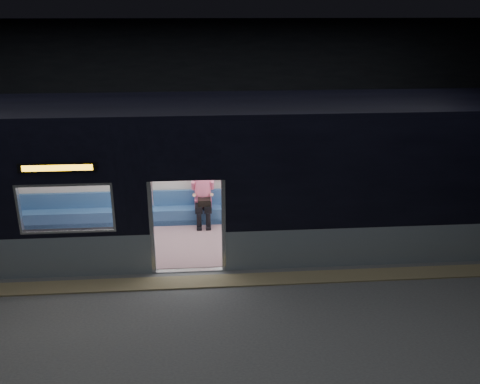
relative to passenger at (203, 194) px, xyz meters
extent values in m
cube|color=#47494C|center=(-0.33, -3.55, -0.84)|extent=(24.00, 14.00, 0.01)
cube|color=black|center=(-0.33, -3.55, 4.14)|extent=(24.00, 14.00, 0.04)
cube|color=black|center=(-0.33, 3.43, 1.66)|extent=(24.00, 0.04, 5.00)
cube|color=#8C7F59|center=(-0.33, -3.00, -0.82)|extent=(22.80, 0.50, 0.03)
cube|color=gray|center=(4.52, -2.49, -0.39)|extent=(8.30, 0.12, 0.90)
cube|color=black|center=(4.52, -2.49, 1.21)|extent=(8.30, 0.12, 2.30)
cube|color=black|center=(-0.33, -2.49, 1.79)|extent=(1.40, 0.12, 1.15)
cube|color=#B7BABC|center=(-1.07, -2.49, 0.19)|extent=(0.08, 0.14, 2.05)
cube|color=#B7BABC|center=(0.41, -2.49, 0.19)|extent=(0.08, 0.14, 2.05)
cube|color=black|center=(-2.78, -2.57, 1.55)|extent=(1.50, 0.04, 0.18)
cube|color=orange|center=(-2.78, -2.57, 1.55)|extent=(1.34, 0.03, 0.12)
cube|color=beige|center=(-0.33, 0.39, 0.76)|extent=(18.00, 0.12, 3.20)
cube|color=black|center=(-0.33, -1.05, 2.44)|extent=(18.00, 3.00, 0.15)
cube|color=gray|center=(-0.33, -1.05, -0.82)|extent=(17.76, 2.76, 0.04)
cube|color=beige|center=(-0.33, -1.05, 1.51)|extent=(17.76, 2.76, 0.10)
cube|color=#30548B|center=(-0.33, 0.07, -0.59)|extent=(11.00, 0.48, 0.41)
cube|color=#30548B|center=(-0.33, 0.26, -0.19)|extent=(11.00, 0.10, 0.40)
cube|color=#7C5B63|center=(-3.63, -2.14, -0.59)|extent=(4.40, 0.48, 0.41)
cube|color=#7C5B63|center=(2.97, -2.14, -0.59)|extent=(4.40, 0.48, 0.41)
cylinder|color=silver|center=(-1.28, -2.18, 0.33)|extent=(0.04, 0.04, 2.26)
cylinder|color=silver|center=(-1.28, 0.08, 0.33)|extent=(0.04, 0.04, 2.26)
cylinder|color=silver|center=(0.62, -2.18, 0.33)|extent=(0.04, 0.04, 2.26)
cylinder|color=silver|center=(0.62, 0.08, 0.33)|extent=(0.04, 0.04, 2.26)
cylinder|color=silver|center=(-0.33, 0.03, 1.11)|extent=(11.00, 0.03, 0.03)
cube|color=black|center=(-0.11, -0.17, -0.30)|extent=(0.18, 0.51, 0.17)
cube|color=black|center=(0.11, -0.17, -0.30)|extent=(0.18, 0.51, 0.17)
cylinder|color=black|center=(-0.11, -0.40, -0.58)|extent=(0.12, 0.12, 0.43)
cylinder|color=black|center=(0.11, -0.40, -0.58)|extent=(0.12, 0.12, 0.43)
cube|color=pink|center=(0.00, 0.04, -0.28)|extent=(0.44, 0.24, 0.22)
cylinder|color=pink|center=(0.00, 0.08, 0.10)|extent=(0.45, 0.45, 0.57)
sphere|color=tan|center=(0.00, 0.06, 0.50)|extent=(0.23, 0.23, 0.23)
sphere|color=black|center=(0.00, 0.10, 0.55)|extent=(0.24, 0.24, 0.24)
cube|color=black|center=(0.03, -0.25, -0.13)|extent=(0.34, 0.29, 0.16)
cube|color=white|center=(0.83, 0.31, 0.64)|extent=(0.99, 0.03, 0.65)
camera|label=1|loc=(-0.02, -12.15, 4.45)|focal=38.00mm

